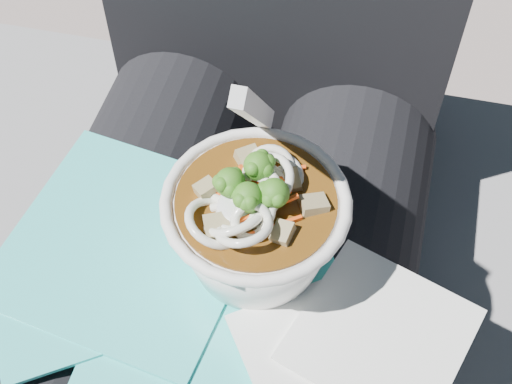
% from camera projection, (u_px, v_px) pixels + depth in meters
% --- Properties ---
extents(stone_ledge, '(1.01, 0.52, 0.43)m').
position_uv_depth(stone_ledge, '(253.00, 312.00, 0.97)').
color(stone_ledge, slate).
rests_on(stone_ledge, ground).
extents(lap, '(0.36, 0.48, 0.16)m').
position_uv_depth(lap, '(211.00, 310.00, 0.64)').
color(lap, black).
rests_on(lap, stone_ledge).
extents(person_body, '(0.34, 0.94, 0.99)m').
position_uv_depth(person_body, '(237.00, 211.00, 0.67)').
color(person_body, black).
rests_on(person_body, ground).
extents(plastic_bag, '(0.30, 0.31, 0.01)m').
position_uv_depth(plastic_bag, '(180.00, 294.00, 0.55)').
color(plastic_bag, '#31CDC9').
rests_on(plastic_bag, lap).
extents(napkins, '(0.19, 0.18, 0.01)m').
position_uv_depth(napkins, '(352.00, 348.00, 0.52)').
color(napkins, white).
rests_on(napkins, plastic_bag).
extents(udon_bowl, '(0.14, 0.15, 0.19)m').
position_uv_depth(udon_bowl, '(255.00, 220.00, 0.53)').
color(udon_bowl, white).
rests_on(udon_bowl, plastic_bag).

